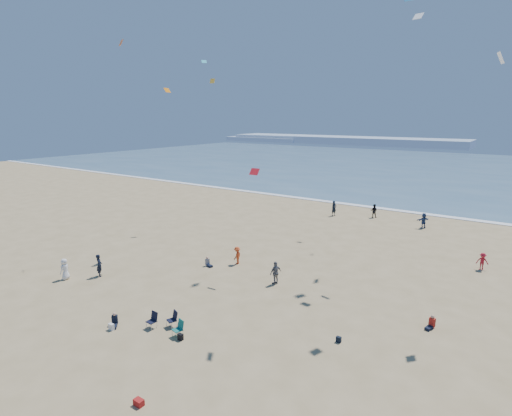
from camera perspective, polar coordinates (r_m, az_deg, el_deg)
The scene contains 13 objects.
ground at distance 21.10m, azimuth -18.73°, elevation -24.41°, with size 220.00×220.00×0.00m, color tan.
ocean at distance 106.21m, azimuth 26.67°, elevation 4.82°, with size 220.00×100.00×0.06m, color #476B84.
surf_line at distance 57.68m, azimuth 19.50°, elevation -0.33°, with size 220.00×1.20×0.08m, color white.
headland_far at distance 194.49m, azimuth 12.15°, elevation 9.47°, with size 110.00×20.00×3.20m, color #7A8EA8.
headland_near at distance 208.78m, azimuth 1.27°, elevation 9.81°, with size 40.00×14.00×2.00m, color #7A8EA8.
standing_flyers at distance 28.40m, azimuth 4.00°, elevation -11.36°, with size 27.82×46.31×1.95m.
seated_group at distance 22.45m, azimuth -6.27°, elevation -19.92°, with size 19.00×22.58×0.84m.
chair_cluster at distance 25.44m, azimuth -12.65°, elevation -15.72°, with size 2.68×1.51×1.00m.
white_tote at distance 26.55m, azimuth -19.96°, elevation -15.67°, with size 0.35×0.20×0.40m, color silver.
black_backpack at distance 24.51m, azimuth -10.75°, elevation -17.65°, with size 0.30×0.22×0.38m, color black.
cooler at distance 20.44m, azimuth -16.40°, elevation -25.09°, with size 0.45×0.30×0.30m, color #A11817.
navy_bag at distance 24.39m, azimuth 11.72°, elevation -17.91°, with size 0.28×0.18×0.34m, color black.
kites_aloft at distance 23.10m, azimuth 23.81°, elevation 18.84°, with size 43.56×45.20×29.21m.
Camera 1 is at (14.00, -9.53, 12.59)m, focal length 28.00 mm.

